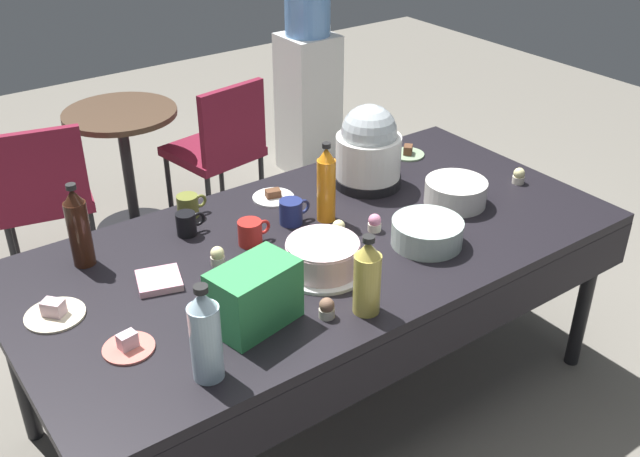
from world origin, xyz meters
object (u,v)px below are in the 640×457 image
Objects in this scene: ceramic_snack_bowl at (456,192)px; coffee_mug_navy at (292,212)px; dessert_plate_sage at (408,153)px; cupcake_berry at (327,308)px; cupcake_cocoa at (375,223)px; soda_bottle_ginger_ale at (367,277)px; maroon_chair_left at (43,191)px; dessert_plate_cream at (55,313)px; coffee_mug_red at (251,232)px; soda_bottle_water at (205,336)px; soda_carton at (254,296)px; dessert_plate_white at (273,196)px; slow_cooker at (369,149)px; round_cafe_table at (125,149)px; coffee_mug_black at (187,224)px; glass_salad_bowl at (427,232)px; dessert_plate_coral at (128,346)px; coffee_mug_olive at (189,205)px; maroon_chair_right at (220,144)px; water_cooler at (308,84)px; potluck_table at (320,255)px; cupcake_rose at (218,256)px; soda_bottle_orange_juice at (326,185)px; soda_bottle_cola at (79,228)px; frosted_layer_cake at (323,257)px; cupcake_vanilla at (519,176)px.

ceramic_snack_bowl is 0.66m from coffee_mug_navy.
dessert_plate_sage is 1.26m from cupcake_berry.
coffee_mug_navy is at bearing 133.38° from cupcake_cocoa.
maroon_chair_left is (-0.43, 1.94, -0.38)m from soda_bottle_ginger_ale.
coffee_mug_red is (0.72, 0.02, 0.03)m from dessert_plate_cream.
soda_bottle_water is (-1.43, -0.78, 0.13)m from dessert_plate_sage.
ceramic_snack_bowl reaches higher than cupcake_cocoa.
soda_carton reaches higher than ceramic_snack_bowl.
dessert_plate_white is 1.07m from soda_bottle_water.
soda_bottle_ginger_ale reaches higher than dessert_plate_white.
soda_bottle_water is 0.88m from coffee_mug_navy.
maroon_chair_left reaches higher than dessert_plate_sage.
slow_cooker is 1.61m from round_cafe_table.
coffee_mug_black is at bearing 157.25° from ceramic_snack_bowl.
glass_salad_bowl is 1.99× the size of coffee_mug_navy.
soda_bottle_ginger_ale is at bearing -20.79° from dessert_plate_coral.
soda_carton reaches higher than coffee_mug_olive.
maroon_chair_right is 0.51m from round_cafe_table.
ceramic_snack_bowl is 1.95m from round_cafe_table.
maroon_chair_right is at bearing 56.40° from coffee_mug_olive.
coffee_mug_red is 0.10× the size of water_cooler.
soda_bottle_ginger_ale reaches higher than maroon_chair_left.
coffee_mug_navy is at bearing 93.27° from potluck_table.
slow_cooker is at bearing 31.05° from soda_bottle_water.
cupcake_cocoa reaches higher than dessert_plate_sage.
coffee_mug_black is (0.44, 0.49, 0.03)m from dessert_plate_coral.
cupcake_rose is at bearing -3.44° from dessert_plate_cream.
soda_bottle_orange_juice is (0.78, 0.52, 0.01)m from soda_bottle_water.
soda_bottle_cola is (-1.17, 0.10, -0.02)m from slow_cooker.
cupcake_rose reaches higher than round_cafe_table.
soda_bottle_ginger_ale is (-0.02, -0.26, 0.07)m from frosted_layer_cake.
frosted_layer_cake is 0.35m from coffee_mug_navy.
ceramic_snack_bowl is at bearing -7.23° from dessert_plate_cream.
coffee_mug_olive is at bearing 107.06° from frosted_layer_cake.
soda_bottle_cola is 0.58m from coffee_mug_red.
water_cooler is at bearing 38.50° from dessert_plate_cream.
coffee_mug_black is at bearing 87.77° from cupcake_rose.
coffee_mug_olive is (-1.24, 0.55, 0.01)m from cupcake_vanilla.
cupcake_berry is at bearing -136.80° from slow_cooker.
ceramic_snack_bowl is at bearing 19.46° from cupcake_berry.
coffee_mug_black is (0.56, 0.21, 0.03)m from dessert_plate_cream.
maroon_chair_right reaches higher than dessert_plate_cream.
cupcake_vanilla is at bearing -6.39° from potluck_table.
potluck_table is at bearing -11.78° from cupcake_rose.
dessert_plate_cream is 1.64× the size of coffee_mug_black.
cupcake_berry is (-0.55, -0.14, -0.01)m from glass_salad_bowl.
dessert_plate_white is 0.82m from soda_carton.
coffee_mug_black is at bearing 107.31° from soda_bottle_ginger_ale.
soda_bottle_orange_juice is at bearing 51.92° from frosted_layer_cake.
glass_salad_bowl is 2.00× the size of coffee_mug_red.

